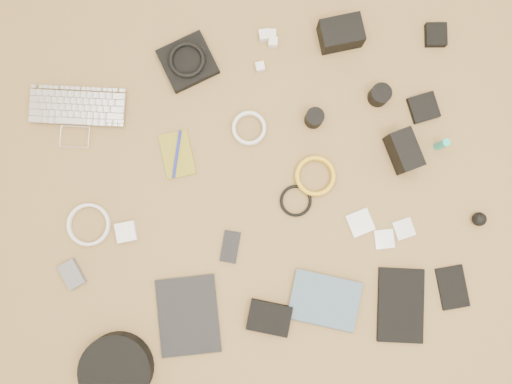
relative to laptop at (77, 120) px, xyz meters
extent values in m
cube|color=olive|center=(0.54, -0.38, -0.03)|extent=(4.00, 4.00, 0.04)
imported|color=silver|center=(0.00, 0.00, 0.00)|extent=(0.36, 0.29, 0.02)
cube|color=black|center=(0.40, 0.12, 0.00)|extent=(0.20, 0.19, 0.03)
torus|color=black|center=(0.40, 0.12, 0.02)|extent=(0.16, 0.16, 0.02)
cube|color=silver|center=(0.66, 0.15, 0.00)|extent=(0.04, 0.04, 0.03)
cube|color=silver|center=(0.69, 0.12, 0.00)|extent=(0.04, 0.04, 0.03)
cube|color=silver|center=(0.69, 0.15, 0.00)|extent=(0.03, 0.03, 0.03)
cube|color=silver|center=(0.63, 0.05, 0.00)|extent=(0.03, 0.03, 0.03)
cube|color=black|center=(0.91, 0.10, 0.03)|extent=(0.14, 0.09, 0.08)
cube|color=black|center=(1.22, 0.04, 0.00)|extent=(0.08, 0.09, 0.03)
cube|color=olive|center=(0.30, -0.18, -0.01)|extent=(0.10, 0.15, 0.01)
cylinder|color=#141BA2|center=(0.30, -0.18, 0.00)|extent=(0.06, 0.15, 0.01)
torus|color=silver|center=(0.55, -0.14, -0.01)|extent=(0.14, 0.14, 0.01)
cylinder|color=black|center=(0.76, -0.16, 0.02)|extent=(0.07, 0.07, 0.06)
cylinder|color=black|center=(0.99, -0.13, 0.02)|extent=(0.08, 0.08, 0.06)
cube|color=black|center=(1.13, -0.20, 0.00)|extent=(0.09, 0.09, 0.02)
cube|color=silver|center=(0.09, -0.39, 0.00)|extent=(0.06, 0.06, 0.03)
torus|color=silver|center=(-0.03, -0.35, -0.01)|extent=(0.17, 0.17, 0.01)
torus|color=black|center=(0.65, -0.41, -0.01)|extent=(0.14, 0.14, 0.01)
torus|color=gold|center=(0.73, -0.34, 0.00)|extent=(0.14, 0.14, 0.02)
cube|color=black|center=(1.02, -0.33, 0.04)|extent=(0.09, 0.14, 0.10)
cylinder|color=#1BB1A6|center=(1.15, -0.33, 0.03)|extent=(0.03, 0.03, 0.08)
cube|color=#55555A|center=(-0.11, -0.49, 0.00)|extent=(0.08, 0.10, 0.02)
cube|color=black|center=(0.23, -0.70, -0.01)|extent=(0.22, 0.27, 0.01)
cube|color=black|center=(0.41, -0.51, -0.01)|extent=(0.09, 0.12, 0.01)
cube|color=silver|center=(0.84, -0.52, -0.01)|extent=(0.09, 0.09, 0.01)
cube|color=silver|center=(0.91, -0.59, -0.01)|extent=(0.07, 0.07, 0.01)
cube|color=silver|center=(0.98, -0.57, -0.01)|extent=(0.07, 0.07, 0.01)
sphere|color=black|center=(1.22, -0.59, 0.01)|extent=(0.05, 0.05, 0.05)
cylinder|color=black|center=(-0.02, -0.81, 0.02)|extent=(0.28, 0.28, 0.06)
cube|color=black|center=(0.49, -0.76, 0.00)|extent=(0.16, 0.14, 0.03)
imported|color=#3E556A|center=(0.64, -0.82, 0.00)|extent=(0.27, 0.24, 0.02)
cube|color=black|center=(0.91, -0.81, 0.00)|extent=(0.20, 0.26, 0.02)
cube|color=black|center=(1.09, -0.79, -0.01)|extent=(0.09, 0.14, 0.01)
camera|label=1|loc=(0.51, -0.46, 1.62)|focal=35.00mm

